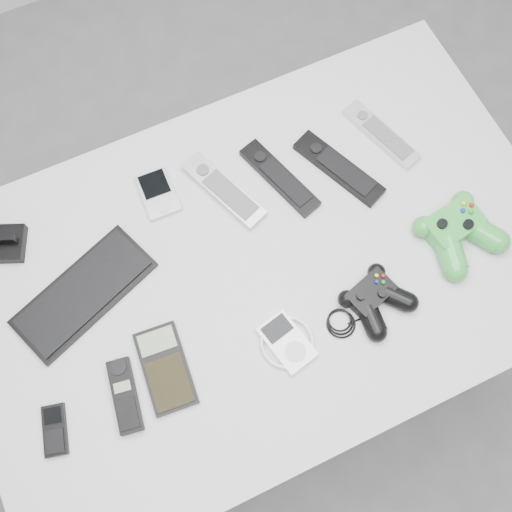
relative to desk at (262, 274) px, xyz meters
name	(u,v)px	position (x,y,z in m)	size (l,w,h in m)	color
floor	(247,381)	(-0.09, -0.09, -0.74)	(3.50, 3.50, 0.00)	slate
desk	(262,274)	(0.00, 0.00, 0.00)	(1.20, 0.77, 0.81)	#AAAAAD
pda_keyboard	(84,293)	(-0.34, 0.09, 0.08)	(0.28, 0.12, 0.02)	black
dock_bracket	(0,242)	(-0.46, 0.25, 0.09)	(0.09, 0.08, 0.05)	black
pda	(158,194)	(-0.13, 0.23, 0.08)	(0.07, 0.11, 0.02)	#ABADB3
remote_silver_a	(224,190)	(-0.01, 0.18, 0.08)	(0.05, 0.20, 0.02)	#ABADB3
remote_black_a	(280,177)	(0.11, 0.15, 0.08)	(0.05, 0.20, 0.02)	black
remote_black_b	(339,168)	(0.23, 0.12, 0.08)	(0.05, 0.21, 0.02)	black
remote_silver_b	(381,134)	(0.36, 0.15, 0.08)	(0.04, 0.19, 0.02)	#B3B4BA
mobile_phone	(55,430)	(-0.48, -0.13, 0.08)	(0.04, 0.09, 0.02)	black
cordless_handset	(125,396)	(-0.34, -0.13, 0.08)	(0.04, 0.14, 0.02)	black
calculator	(165,368)	(-0.25, -0.11, 0.08)	(0.08, 0.16, 0.02)	black
mp3_player	(287,342)	(-0.03, -0.17, 0.08)	(0.10, 0.11, 0.02)	white
controller_black	(375,298)	(0.16, -0.16, 0.09)	(0.21, 0.13, 0.04)	black
controller_green	(458,230)	(0.38, -0.11, 0.10)	(0.16, 0.17, 0.05)	#258932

